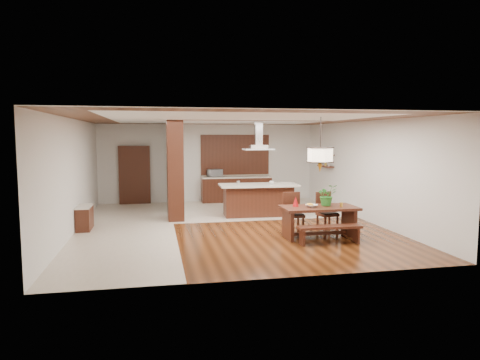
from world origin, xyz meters
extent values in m
plane|color=#3A1B0A|center=(0.00, 0.00, 0.00)|extent=(9.00, 9.00, 0.00)
cube|color=white|center=(0.00, 0.00, 2.90)|extent=(8.00, 9.00, 0.04)
cube|color=silver|center=(0.00, 4.50, 1.45)|extent=(8.00, 0.04, 2.90)
cube|color=silver|center=(0.00, -4.50, 1.45)|extent=(8.00, 0.04, 2.90)
cube|color=silver|center=(-4.00, 0.00, 1.45)|extent=(0.04, 9.00, 2.90)
cube|color=silver|center=(4.00, 0.00, 1.45)|extent=(0.04, 9.00, 2.90)
cube|color=beige|center=(-2.75, 0.00, 0.01)|extent=(2.50, 9.00, 0.01)
cube|color=beige|center=(1.25, 2.50, 0.01)|extent=(5.50, 4.00, 0.01)
cube|color=#422210|center=(0.00, 0.00, 2.88)|extent=(8.00, 9.00, 0.02)
cube|color=black|center=(-1.40, 1.20, 1.45)|extent=(0.45, 1.00, 2.90)
cube|color=silver|center=(-1.40, 3.30, 1.45)|extent=(0.18, 2.40, 2.90)
cube|color=black|center=(-3.81, 0.20, 0.32)|extent=(0.37, 0.88, 0.63)
cube|color=black|center=(-2.70, 4.40, 1.05)|extent=(1.10, 0.20, 2.10)
cube|color=black|center=(1.00, 4.20, 0.45)|extent=(2.60, 0.60, 0.90)
cube|color=beige|center=(1.00, 4.20, 0.92)|extent=(2.60, 0.62, 0.05)
cube|color=olive|center=(1.00, 4.46, 1.75)|extent=(2.60, 0.08, 1.50)
cube|color=black|center=(3.87, 2.60, 1.40)|extent=(0.26, 0.90, 0.04)
cube|color=black|center=(3.87, 2.60, 1.80)|extent=(0.26, 0.90, 0.04)
cube|color=black|center=(1.89, -1.79, 0.72)|extent=(1.81, 0.90, 0.06)
cube|color=black|center=(1.11, -1.79, 0.35)|extent=(0.08, 0.72, 0.69)
cube|color=black|center=(2.67, -1.79, 0.35)|extent=(0.08, 0.72, 0.69)
imported|color=#2A7928|center=(2.12, -1.71, 1.02)|extent=(0.51, 0.46, 0.52)
imported|color=beige|center=(1.68, -1.84, 0.79)|extent=(0.35, 0.35, 0.07)
cone|color=#A10B0E|center=(1.34, -1.65, 0.87)|extent=(0.20, 0.20, 0.24)
cylinder|color=gold|center=(2.41, -1.91, 0.81)|extent=(0.08, 0.08, 0.10)
cube|color=black|center=(1.12, 1.24, 0.47)|extent=(2.10, 0.86, 0.93)
cube|color=beige|center=(1.12, 1.19, 0.96)|extent=(2.42, 1.13, 0.05)
imported|color=white|center=(1.51, 1.11, 1.04)|extent=(0.15, 0.15, 0.10)
imported|color=silver|center=(0.19, 4.22, 1.09)|extent=(0.60, 0.51, 0.28)
camera|label=1|loc=(-1.98, -11.40, 2.44)|focal=32.00mm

